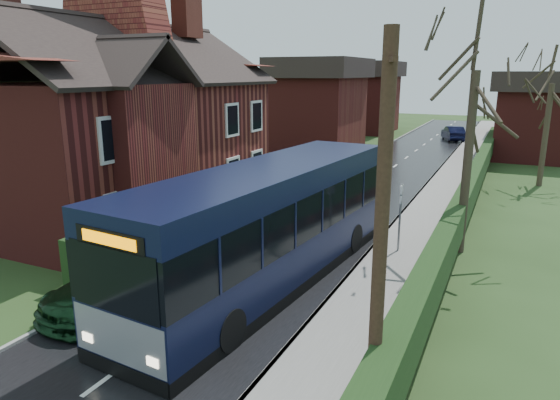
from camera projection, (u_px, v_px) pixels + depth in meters
The scene contains 18 objects.
ground at pixel (242, 279), 15.90m from camera, with size 140.00×140.00×0.00m, color #2E4A1F.
road at pixel (341, 206), 24.67m from camera, with size 6.00×100.00×0.02m, color black.
pavement at pixel (429, 215), 22.90m from camera, with size 2.50×100.00×0.14m, color slate.
kerb_right at pixel (403, 212), 23.39m from camera, with size 0.12×100.00×0.14m, color gray.
kerb_left at pixel (285, 199), 25.91m from camera, with size 0.12×100.00×0.10m, color gray.
front_hedge at pixel (220, 205), 21.69m from camera, with size 1.20×16.00×1.60m, color black.
picket_fence at pixel (235, 215), 21.47m from camera, with size 0.10×16.00×0.90m, color tan, non-canonical shape.
right_wall_hedge at pixel (467, 198), 22.02m from camera, with size 0.60×50.00×1.80m.
brick_house at pixel (124, 119), 22.60m from camera, with size 9.30×14.60×10.30m.
bus at pixel (268, 227), 15.25m from camera, with size 3.82×12.33×3.69m.
car_silver at pixel (225, 228), 19.11m from camera, with size 1.44×3.58×1.22m, color #B5B4B9.
car_green at pixel (121, 280), 14.09m from camera, with size 2.01×4.93×1.43m, color black.
car_distant at pixel (453, 133), 48.35m from camera, with size 1.49×4.27×1.41m, color black.
bus_stop_sign at pixel (400, 208), 17.72m from camera, with size 0.09×0.39×2.61m.
telegraph_pole at pixel (380, 246), 8.33m from camera, with size 0.44×0.87×7.10m.
tree_right_near at pixel (477, 57), 16.69m from camera, with size 4.29×4.29×9.27m.
tree_right_far at pixel (553, 76), 27.57m from camera, with size 4.31×4.31×8.33m.
tree_house_side at pixel (161, 66), 31.35m from camera, with size 4.03×4.03×9.15m.
Camera 1 is at (7.39, -12.85, 6.40)m, focal length 32.00 mm.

